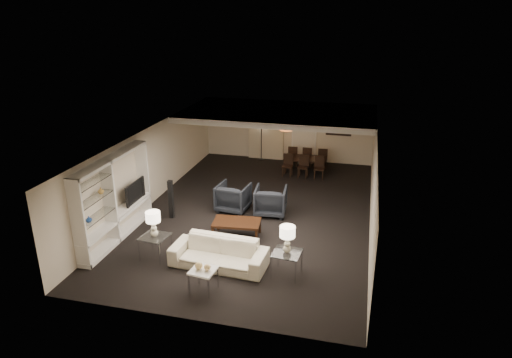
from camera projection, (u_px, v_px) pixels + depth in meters
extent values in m
plane|color=black|center=(256.00, 212.00, 14.39)|extent=(11.00, 11.00, 0.00)
cube|color=silver|center=(256.00, 135.00, 13.51)|extent=(7.00, 11.00, 0.02)
cube|color=beige|center=(288.00, 131.00, 18.95)|extent=(7.00, 0.02, 2.50)
cube|color=beige|center=(189.00, 267.00, 8.95)|extent=(7.00, 0.02, 2.50)
cube|color=beige|center=(151.00, 166.00, 14.73)|extent=(0.02, 11.00, 2.50)
cube|color=beige|center=(373.00, 184.00, 13.17)|extent=(0.02, 11.00, 2.50)
cube|color=silver|center=(279.00, 113.00, 16.73)|extent=(7.00, 4.00, 0.20)
cube|color=beige|center=(266.00, 131.00, 19.10)|extent=(1.50, 0.12, 2.40)
cube|color=silver|center=(304.00, 137.00, 18.84)|extent=(0.90, 0.05, 2.10)
cube|color=#142D38|center=(339.00, 127.00, 18.34)|extent=(0.95, 0.04, 0.65)
cylinder|color=#D8591E|center=(286.00, 127.00, 16.83)|extent=(0.52, 0.52, 0.24)
imported|color=beige|center=(219.00, 253.00, 11.24)|extent=(2.43, 1.07, 0.69)
imported|color=black|center=(233.00, 197.00, 14.35)|extent=(1.04, 1.07, 0.88)
imported|color=black|center=(271.00, 201.00, 14.08)|extent=(1.03, 1.05, 0.88)
sphere|color=#EBC97C|center=(199.00, 266.00, 10.17)|extent=(0.17, 0.17, 0.17)
sphere|color=#EAC47B|center=(207.00, 267.00, 10.13)|extent=(0.15, 0.15, 0.15)
imported|color=black|center=(132.00, 191.00, 13.19)|extent=(1.05, 0.14, 0.60)
imported|color=#224793|center=(89.00, 219.00, 11.24)|extent=(0.15, 0.15, 0.16)
imported|color=#BD8F3F|center=(101.00, 191.00, 11.65)|extent=(0.16, 0.16, 0.17)
cube|color=black|center=(171.00, 199.00, 13.79)|extent=(0.13, 0.13, 1.20)
imported|color=black|center=(305.00, 165.00, 17.81)|extent=(1.63, 0.93, 0.57)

